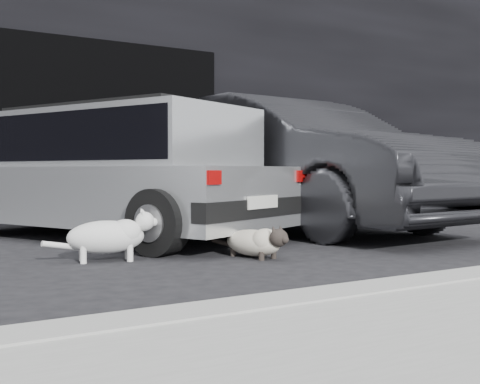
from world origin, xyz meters
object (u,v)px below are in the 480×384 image
cat_siamese (257,242)px  cat_white (111,235)px  second_car (290,163)px  silver_hatchback (121,168)px

cat_siamese → cat_white: cat_white is taller
cat_siamese → cat_white: 1.10m
second_car → cat_white: size_ratio=5.56×
cat_white → cat_siamese: bearing=80.2°
silver_hatchback → cat_siamese: 1.98m
cat_white → second_car: bearing=130.9°
silver_hatchback → second_car: size_ratio=0.82×
cat_siamese → cat_white: (-1.01, 0.44, 0.07)m
silver_hatchback → cat_siamese: bearing=-102.1°
silver_hatchback → second_car: bearing=-26.8°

